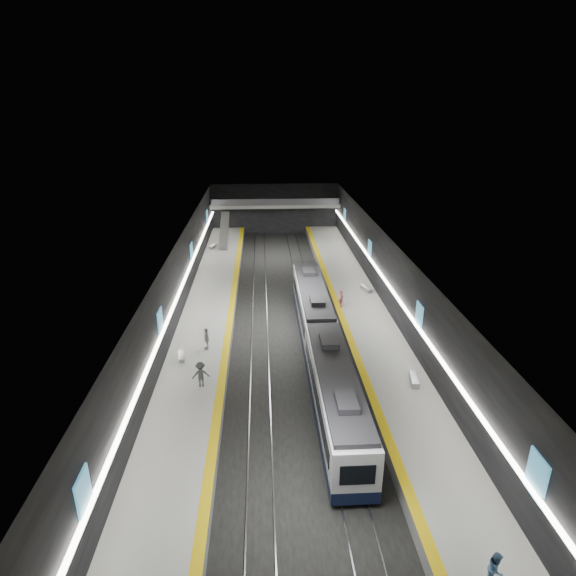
{
  "coord_description": "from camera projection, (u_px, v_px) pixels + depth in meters",
  "views": [
    {
      "loc": [
        -2.12,
        -41.29,
        20.15
      ],
      "look_at": [
        0.43,
        4.65,
        2.2
      ],
      "focal_mm": 30.0,
      "sensor_mm": 36.0,
      "label": 1
    }
  ],
  "objects": [
    {
      "name": "wall_back",
      "position": [
        275.0,
        209.0,
        76.94
      ],
      "size": [
        20.0,
        0.04,
        8.0
      ],
      "primitive_type": "cube",
      "color": "black",
      "rests_on": "ground"
    },
    {
      "name": "passenger_left_a",
      "position": [
        207.0,
        339.0,
        39.44
      ],
      "size": [
        0.57,
        1.14,
        1.88
      ],
      "primitive_type": "imported",
      "rotation": [
        0.0,
        0.0,
        -1.47
      ],
      "color": "#BDB7AC",
      "rests_on": "platform_left"
    },
    {
      "name": "passenger_left_b",
      "position": [
        201.0,
        374.0,
        34.24
      ],
      "size": [
        1.34,
        0.91,
        1.92
      ],
      "primitive_type": "imported",
      "rotation": [
        0.0,
        0.0,
        3.31
      ],
      "color": "#38383F",
      "rests_on": "platform_left"
    },
    {
      "name": "platform_right",
      "position": [
        364.0,
        321.0,
        46.05
      ],
      "size": [
        5.0,
        70.0,
        1.0
      ],
      "primitive_type": "cube",
      "color": "slate",
      "rests_on": "ground"
    },
    {
      "name": "tile_surface_left",
      "position": [
        206.0,
        319.0,
        45.09
      ],
      "size": [
        5.0,
        70.0,
        0.02
      ],
      "primitive_type": "cube",
      "color": "#9C9C97",
      "rests_on": "platform_left"
    },
    {
      "name": "tile_surface_right",
      "position": [
        365.0,
        316.0,
        45.86
      ],
      "size": [
        5.0,
        70.0,
        0.02
      ],
      "primitive_type": "cube",
      "color": "#9C9C97",
      "rests_on": "platform_right"
    },
    {
      "name": "wall_left",
      "position": [
        177.0,
        290.0,
        43.87
      ],
      "size": [
        0.04,
        70.0,
        8.0
      ],
      "primitive_type": "cube",
      "color": "black",
      "rests_on": "ground"
    },
    {
      "name": "tactile_strip_left",
      "position": [
        230.0,
        319.0,
        45.2
      ],
      "size": [
        0.6,
        70.0,
        0.02
      ],
      "primitive_type": "cube",
      "color": "yellow",
      "rests_on": "platform_left"
    },
    {
      "name": "tactile_strip_right",
      "position": [
        342.0,
        316.0,
        45.75
      ],
      "size": [
        0.6,
        70.0,
        0.02
      ],
      "primitive_type": "cube",
      "color": "yellow",
      "rests_on": "platform_right"
    },
    {
      "name": "ceiling",
      "position": [
        286.0,
        247.0,
        42.93
      ],
      "size": [
        20.0,
        70.0,
        0.04
      ],
      "primitive_type": "cube",
      "rotation": [
        3.14,
        0.0,
        0.0
      ],
      "color": "beige",
      "rests_on": "wall_left"
    },
    {
      "name": "ad_posters",
      "position": [
        286.0,
        279.0,
        45.14
      ],
      "size": [
        19.94,
        53.5,
        2.2
      ],
      "color": "#449CCC",
      "rests_on": "wall_left"
    },
    {
      "name": "ground",
      "position": [
        286.0,
        327.0,
        45.84
      ],
      "size": [
        70.0,
        70.0,
        0.0
      ],
      "primitive_type": "plane",
      "color": "black",
      "rests_on": "ground"
    },
    {
      "name": "cove_light_right",
      "position": [
        391.0,
        288.0,
        44.97
      ],
      "size": [
        0.25,
        68.6,
        0.12
      ],
      "primitive_type": "cube",
      "color": "white",
      "rests_on": "wall_right"
    },
    {
      "name": "wall_right",
      "position": [
        393.0,
        286.0,
        44.91
      ],
      "size": [
        0.04,
        70.0,
        8.0
      ],
      "primitive_type": "cube",
      "color": "black",
      "rests_on": "ground"
    },
    {
      "name": "bench_left_far",
      "position": [
        213.0,
        246.0,
        67.02
      ],
      "size": [
        0.95,
        1.75,
        0.41
      ],
      "primitive_type": "cube",
      "rotation": [
        0.0,
        0.0,
        -0.3
      ],
      "color": "#99999E",
      "rests_on": "platform_left"
    },
    {
      "name": "rails",
      "position": [
        286.0,
        327.0,
        45.82
      ],
      "size": [
        6.52,
        70.0,
        0.12
      ],
      "color": "gray",
      "rests_on": "ground"
    },
    {
      "name": "mezzanine_bridge",
      "position": [
        275.0,
        205.0,
        74.64
      ],
      "size": [
        20.0,
        3.0,
        1.5
      ],
      "color": "gray",
      "rests_on": "wall_left"
    },
    {
      "name": "cove_light_left",
      "position": [
        179.0,
        292.0,
        43.95
      ],
      "size": [
        0.25,
        68.6,
        0.12
      ],
      "primitive_type": "cube",
      "color": "white",
      "rests_on": "wall_left"
    },
    {
      "name": "escalator",
      "position": [
        224.0,
        230.0,
        68.58
      ],
      "size": [
        1.2,
        7.5,
        3.92
      ],
      "primitive_type": "cube",
      "rotation": [
        0.44,
        0.0,
        0.0
      ],
      "color": "#99999E",
      "rests_on": "platform_left"
    },
    {
      "name": "platform_left",
      "position": [
        207.0,
        324.0,
        45.27
      ],
      "size": [
        5.0,
        70.0,
        1.0
      ],
      "primitive_type": "cube",
      "color": "slate",
      "rests_on": "ground"
    },
    {
      "name": "bench_left_near",
      "position": [
        181.0,
        356.0,
        38.22
      ],
      "size": [
        0.74,
        1.67,
        0.39
      ],
      "primitive_type": "cube",
      "rotation": [
        0.0,
        0.0,
        0.18
      ],
      "color": "#99999E",
      "rests_on": "platform_left"
    },
    {
      "name": "train",
      "position": [
        322.0,
        341.0,
        38.51
      ],
      "size": [
        2.69,
        30.05,
        3.6
      ],
      "color": "black",
      "rests_on": "ground"
    },
    {
      "name": "passenger_right_b",
      "position": [
        496.0,
        569.0,
        20.13
      ],
      "size": [
        1.03,
        1.06,
        1.72
      ],
      "primitive_type": "imported",
      "rotation": [
        0.0,
        0.0,
        0.9
      ],
      "color": "teal",
      "rests_on": "platform_right"
    },
    {
      "name": "passenger_right_a",
      "position": [
        341.0,
        299.0,
        47.6
      ],
      "size": [
        0.52,
        0.7,
        1.74
      ],
      "primitive_type": "imported",
      "rotation": [
        0.0,
        0.0,
        1.39
      ],
      "color": "#BB4556",
      "rests_on": "platform_right"
    },
    {
      "name": "bench_right_near",
      "position": [
        414.0,
        380.0,
        34.96
      ],
      "size": [
        0.83,
        1.93,
        0.46
      ],
      "primitive_type": "cube",
      "rotation": [
        0.0,
        0.0,
        -0.17
      ],
      "color": "#99999E",
      "rests_on": "platform_right"
    },
    {
      "name": "bench_right_far",
      "position": [
        366.0,
        289.0,
        51.83
      ],
      "size": [
        1.04,
        1.92,
        0.45
      ],
      "primitive_type": "cube",
      "rotation": [
        0.0,
        0.0,
        0.3
      ],
      "color": "#99999E",
      "rests_on": "platform_right"
    }
  ]
}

